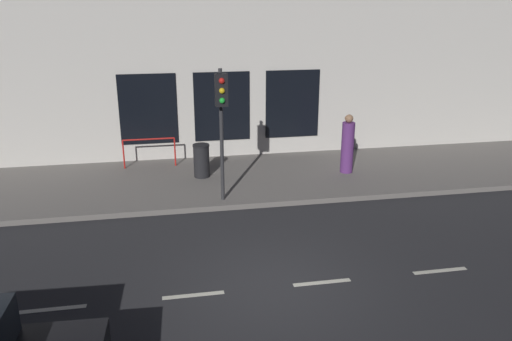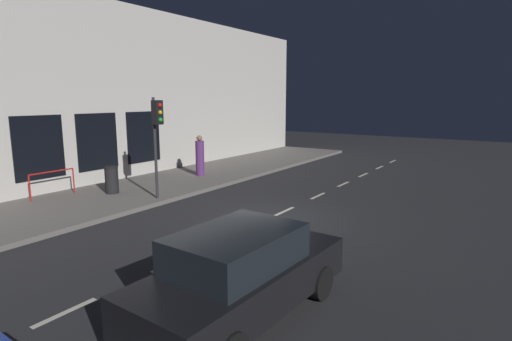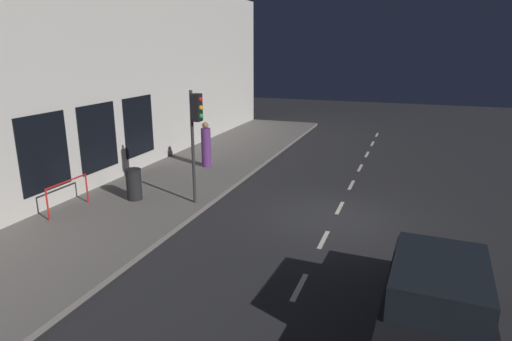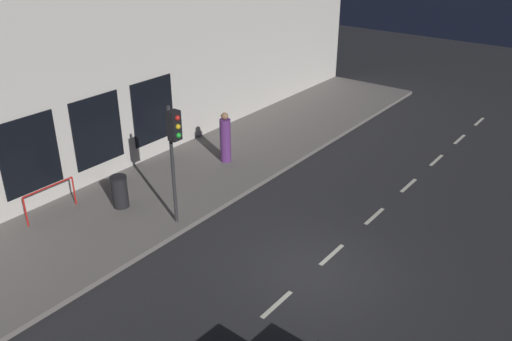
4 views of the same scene
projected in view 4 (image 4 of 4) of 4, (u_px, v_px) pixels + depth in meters
The scene contains 8 objects.
ground_plane at pixel (312, 272), 14.03m from camera, with size 60.00×60.00×0.00m, color #28282B.
sidewalk at pixel (148, 199), 17.42m from camera, with size 4.50×32.00×0.15m.
building_facade at pixel (83, 71), 17.15m from camera, with size 0.65×32.00×7.80m.
lane_centre_line at pixel (332, 255), 14.74m from camera, with size 0.12×27.20×0.01m.
traffic_light at pixel (174, 139), 14.82m from camera, with size 0.45×0.32×3.61m.
pedestrian_0 at pixel (225, 139), 19.55m from camera, with size 0.55×0.55×1.88m.
trash_bin at pixel (120, 192), 16.63m from camera, with size 0.52×0.52×1.04m.
red_railing at pixel (49, 195), 16.09m from camera, with size 0.05×1.70×0.97m.
Camera 4 is at (-5.80, 10.00, 8.51)m, focal length 37.79 mm.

